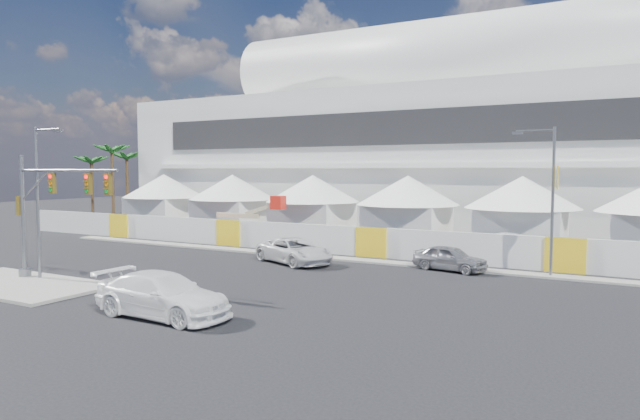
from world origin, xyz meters
The scene contains 16 objects.
ground centered at (0.00, 0.00, 0.00)m, with size 160.00×160.00×0.00m, color black.
median_island centered at (-6.00, -3.00, 0.07)m, with size 10.00×5.00×0.15m, color gray.
far_curb centered at (20.00, 12.50, 0.06)m, with size 80.00×1.20×0.12m, color gray.
stadium centered at (8.71, 41.50, 9.45)m, with size 80.00×24.80×21.98m.
tent_row centered at (0.50, 24.00, 3.15)m, with size 53.40×8.40×5.40m.
hoarding_fence centered at (6.00, 14.50, 1.00)m, with size 70.00×0.25×2.00m, color silver.
palm_cluster centered at (-33.46, 29.50, 6.88)m, with size 10.60×10.60×8.55m.
sedan_silver centered at (12.05, 11.91, 0.74)m, with size 4.32×1.74×1.47m, color #A2A2A7.
pickup_curb centered at (2.78, 9.75, 0.79)m, with size 5.67×2.61×1.58m, color silver.
pickup_near centered at (5.01, -3.91, 0.87)m, with size 6.01×2.44×1.74m, color white.
lot_car_a centered at (14.44, 18.68, 0.80)m, with size 4.83×1.69×1.59m, color white.
lot_car_c centered at (-7.97, 18.52, 0.66)m, with size 4.57×1.86×1.33m, color #A8A7AC.
traffic_mast centered at (-5.47, -1.63, 3.74)m, with size 7.58×0.63×6.48m.
streetlight_median centered at (-5.97, -1.48, 4.71)m, with size 2.20×0.22×7.94m.
streetlight_curb centered at (17.28, 12.50, 4.74)m, with size 2.42×0.54×8.17m.
boom_lift centered at (-7.70, 17.00, 1.02)m, with size 7.54×1.93×3.81m.
Camera 1 is at (21.32, -20.47, 5.83)m, focal length 32.00 mm.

